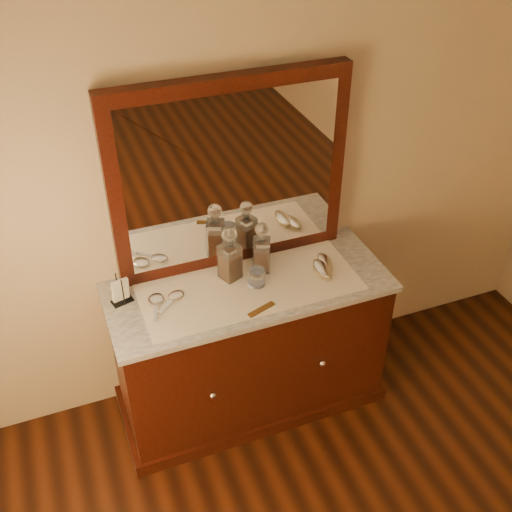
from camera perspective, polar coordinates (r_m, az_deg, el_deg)
name	(u,v)px	position (r m, az deg, el deg)	size (l,w,h in m)	color
dresser_cabinet	(249,347)	(3.39, -0.62, -8.50)	(1.40, 0.55, 0.82)	black
dresser_plinth	(250,393)	(3.66, -0.58, -12.62)	(1.46, 0.59, 0.08)	black
knob_left	(213,395)	(3.11, -4.04, -12.81)	(0.04, 0.04, 0.04)	silver
knob_right	(322,363)	(3.26, 6.18, -9.90)	(0.04, 0.04, 0.04)	silver
marble_top	(249,287)	(3.10, -0.67, -2.92)	(1.44, 0.59, 0.03)	white
mirror_frame	(230,175)	(3.00, -2.39, 7.50)	(1.20, 0.08, 1.00)	black
mirror_glass	(233,179)	(2.98, -2.17, 7.20)	(1.06, 0.01, 0.86)	white
lace_runner	(250,287)	(3.08, -0.54, -2.90)	(1.10, 0.45, 0.00)	white
pin_dish	(255,283)	(3.09, -0.07, -2.48)	(0.08, 0.08, 0.01)	silver
comb	(261,309)	(2.94, 0.51, -4.98)	(0.15, 0.03, 0.01)	brown
napkin_rack	(121,292)	(3.03, -12.48, -3.26)	(0.11, 0.09, 0.15)	black
decanter_left	(230,259)	(3.07, -2.45, -0.24)	(0.12, 0.12, 0.30)	brown
decanter_right	(262,252)	(3.12, 0.53, 0.36)	(0.11, 0.11, 0.28)	brown
brush_near	(322,270)	(3.16, 6.19, -1.30)	(0.08, 0.17, 0.05)	#99815D
brush_far	(325,263)	(3.22, 6.42, -0.64)	(0.08, 0.16, 0.04)	#99815D
hand_mirror_outer	(156,302)	(3.01, -9.30, -4.24)	(0.10, 0.21, 0.02)	silver
hand_mirror_inner	(174,298)	(3.02, -7.62, -3.86)	(0.17, 0.16, 0.02)	silver
tumblers	(257,277)	(3.06, 0.11, -1.98)	(0.08, 0.08, 0.09)	white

